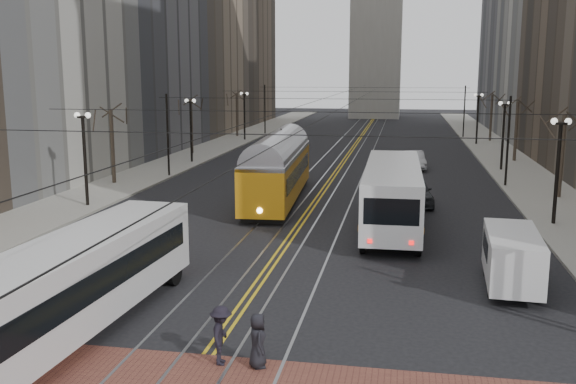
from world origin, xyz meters
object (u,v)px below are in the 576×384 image
at_px(pedestrian_a, 258,340).
at_px(transit_bus, 78,286).
at_px(cargo_van, 512,261).
at_px(streetcar, 278,175).
at_px(rear_bus, 392,197).
at_px(sedan_silver, 414,160).
at_px(sedan_grey, 414,191).
at_px(pedestrian_d, 221,335).

bearing_deg(pedestrian_a, transit_bus, 55.45).
bearing_deg(cargo_van, pedestrian_a, -130.89).
bearing_deg(streetcar, pedestrian_a, -83.48).
xyz_separation_m(rear_bus, pedestrian_a, (-3.37, -17.58, -0.90)).
bearing_deg(rear_bus, sedan_silver, 85.51).
relative_size(rear_bus, pedestrian_a, 8.22).
relative_size(cargo_van, sedan_silver, 1.09).
relative_size(streetcar, cargo_van, 2.92).
bearing_deg(sedan_silver, streetcar, -126.01).
height_order(sedan_silver, pedestrian_a, pedestrian_a).
bearing_deg(streetcar, sedan_grey, -1.04).
xyz_separation_m(cargo_van, pedestrian_d, (-9.22, -8.38, -0.23)).
relative_size(sedan_silver, pedestrian_a, 2.90).
relative_size(rear_bus, pedestrian_d, 7.52).
relative_size(transit_bus, pedestrian_a, 7.76).
xyz_separation_m(cargo_van, sedan_grey, (-3.55, 15.68, -0.25)).
xyz_separation_m(transit_bus, rear_bus, (9.60, 16.08, 0.16)).
xyz_separation_m(rear_bus, cargo_van, (4.78, -9.20, -0.60)).
relative_size(rear_bus, sedan_silver, 2.84).
xyz_separation_m(streetcar, sedan_grey, (8.69, 0.34, -0.86)).
distance_m(cargo_van, pedestrian_a, 11.69).
bearing_deg(transit_bus, streetcar, 87.56).
distance_m(transit_bus, sedan_grey, 25.04).
relative_size(streetcar, rear_bus, 1.12).
height_order(rear_bus, sedan_grey, rear_bus).
height_order(transit_bus, streetcar, streetcar).
bearing_deg(sedan_grey, pedestrian_d, -111.22).
xyz_separation_m(transit_bus, pedestrian_a, (6.24, -1.50, -0.73)).
distance_m(streetcar, sedan_grey, 8.74).
relative_size(sedan_grey, pedestrian_d, 2.89).
bearing_deg(pedestrian_a, sedan_grey, -31.85).
height_order(sedan_grey, pedestrian_d, pedestrian_d).
distance_m(cargo_van, pedestrian_d, 12.46).
distance_m(streetcar, pedestrian_a, 24.09).
bearing_deg(sedan_silver, cargo_van, -90.45).
xyz_separation_m(cargo_van, sedan_silver, (-3.34, 31.11, -0.35)).
bearing_deg(sedan_grey, rear_bus, -108.75).
height_order(transit_bus, cargo_van, transit_bus).
distance_m(pedestrian_a, pedestrian_d, 1.07).
height_order(streetcar, pedestrian_d, streetcar).
distance_m(sedan_grey, pedestrian_d, 24.72).
height_order(streetcar, rear_bus, streetcar).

